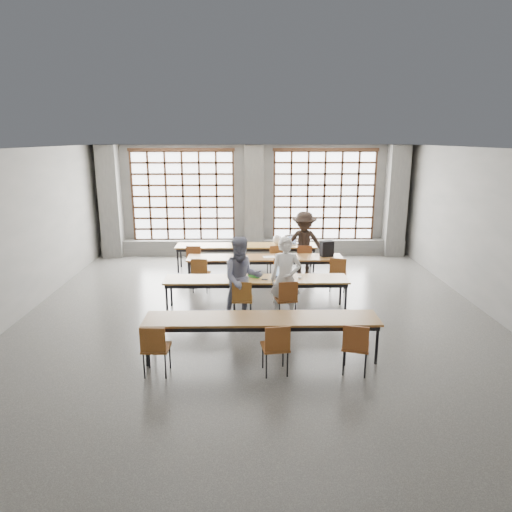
% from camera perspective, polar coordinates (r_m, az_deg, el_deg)
% --- Properties ---
extents(floor, '(11.00, 11.00, 0.00)m').
position_cam_1_polar(floor, '(9.84, 0.11, -7.54)').
color(floor, '#4E4E4B').
rests_on(floor, ground).
extents(ceiling, '(11.00, 11.00, 0.00)m').
position_cam_1_polar(ceiling, '(9.12, 0.12, 13.29)').
color(ceiling, silver).
rests_on(ceiling, floor).
extents(wall_back, '(10.00, 0.00, 10.00)m').
position_cam_1_polar(wall_back, '(14.75, -0.28, 6.94)').
color(wall_back, '#5E5E5B').
rests_on(wall_back, floor).
extents(wall_front, '(10.00, 0.00, 10.00)m').
position_cam_1_polar(wall_front, '(4.11, 1.58, -13.76)').
color(wall_front, '#5E5E5B').
rests_on(wall_front, floor).
extents(wall_left, '(0.00, 11.00, 11.00)m').
position_cam_1_polar(wall_left, '(10.50, -28.33, 2.08)').
color(wall_left, '#5E5E5B').
rests_on(wall_left, floor).
extents(wall_right, '(0.00, 11.00, 11.00)m').
position_cam_1_polar(wall_right, '(10.66, 28.10, 2.27)').
color(wall_right, '#5E5E5B').
rests_on(wall_right, floor).
extents(column_left, '(0.60, 0.55, 3.50)m').
position_cam_1_polar(column_left, '(15.10, -17.71, 6.44)').
color(column_left, '#535351').
rests_on(column_left, floor).
extents(column_mid, '(0.60, 0.55, 3.50)m').
position_cam_1_polar(column_mid, '(14.47, -0.27, 6.80)').
color(column_mid, '#535351').
rests_on(column_mid, floor).
extents(column_right, '(0.60, 0.55, 3.50)m').
position_cam_1_polar(column_right, '(15.20, 17.06, 6.54)').
color(column_right, '#535351').
rests_on(column_right, floor).
extents(window_left, '(3.32, 0.12, 3.00)m').
position_cam_1_polar(window_left, '(14.80, -9.10, 7.37)').
color(window_left, white).
rests_on(window_left, wall_back).
extents(window_right, '(3.32, 0.12, 3.00)m').
position_cam_1_polar(window_right, '(14.85, 8.51, 7.42)').
color(window_right, white).
rests_on(window_right, wall_back).
extents(sill_ledge, '(9.80, 0.35, 0.50)m').
position_cam_1_polar(sill_ledge, '(14.83, -0.26, 1.09)').
color(sill_ledge, '#535351').
rests_on(sill_ledge, floor).
extents(desk_row_a, '(4.00, 0.70, 0.73)m').
position_cam_1_polar(desk_row_a, '(13.07, -1.25, 1.11)').
color(desk_row_a, brown).
rests_on(desk_row_a, floor).
extents(desk_row_b, '(4.00, 0.70, 0.73)m').
position_cam_1_polar(desk_row_b, '(11.76, 1.13, -0.42)').
color(desk_row_b, brown).
rests_on(desk_row_b, floor).
extents(desk_row_c, '(4.00, 0.70, 0.73)m').
position_cam_1_polar(desk_row_c, '(9.98, 0.04, -3.17)').
color(desk_row_c, brown).
rests_on(desk_row_c, floor).
extents(desk_row_d, '(4.00, 0.70, 0.73)m').
position_cam_1_polar(desk_row_d, '(7.87, 0.72, -8.15)').
color(desk_row_d, brown).
rests_on(desk_row_d, floor).
extents(chair_back_left, '(0.45, 0.46, 0.88)m').
position_cam_1_polar(chair_back_left, '(12.58, -7.68, -0.16)').
color(chair_back_left, '#672F14').
rests_on(chair_back_left, floor).
extents(chair_back_mid, '(0.49, 0.50, 0.88)m').
position_cam_1_polar(chair_back_mid, '(12.51, 2.47, -0.12)').
color(chair_back_mid, brown).
rests_on(chair_back_mid, floor).
extents(chair_back_right, '(0.44, 0.44, 0.88)m').
position_cam_1_polar(chair_back_right, '(12.58, 6.03, -0.10)').
color(chair_back_right, brown).
rests_on(chair_back_right, floor).
extents(chair_mid_left, '(0.46, 0.46, 0.88)m').
position_cam_1_polar(chair_mid_left, '(11.25, -6.98, -1.91)').
color(chair_mid_left, brown).
rests_on(chair_mid_left, floor).
extents(chair_mid_centre, '(0.46, 0.46, 0.88)m').
position_cam_1_polar(chair_mid_centre, '(11.21, 3.25, -1.87)').
color(chair_mid_centre, brown).
rests_on(chair_mid_centre, floor).
extents(chair_mid_right, '(0.52, 0.52, 0.88)m').
position_cam_1_polar(chair_mid_right, '(11.40, 10.21, -1.81)').
color(chair_mid_right, brown).
rests_on(chair_mid_right, floor).
extents(chair_front_left, '(0.43, 0.44, 0.88)m').
position_cam_1_polar(chair_front_left, '(9.42, -1.74, -5.09)').
color(chair_front_left, brown).
rests_on(chair_front_left, floor).
extents(chair_front_right, '(0.49, 0.49, 0.88)m').
position_cam_1_polar(chair_front_right, '(9.45, 3.85, -5.05)').
color(chair_front_right, brown).
rests_on(chair_front_right, floor).
extents(chair_near_left, '(0.44, 0.44, 0.88)m').
position_cam_1_polar(chair_near_left, '(7.49, -12.52, -10.80)').
color(chair_near_left, brown).
rests_on(chair_near_left, floor).
extents(chair_near_mid, '(0.47, 0.48, 0.88)m').
position_cam_1_polar(chair_near_mid, '(7.36, 2.53, -10.94)').
color(chair_near_mid, brown).
rests_on(chair_near_mid, floor).
extents(chair_near_right, '(0.52, 0.52, 0.88)m').
position_cam_1_polar(chair_near_right, '(7.54, 12.35, -10.63)').
color(chair_near_right, brown).
rests_on(chair_near_right, floor).
extents(student_male, '(0.68, 0.48, 1.75)m').
position_cam_1_polar(student_male, '(9.46, 3.73, -2.84)').
color(student_male, silver).
rests_on(student_male, floor).
extents(student_female, '(0.97, 0.82, 1.76)m').
position_cam_1_polar(student_female, '(9.43, -1.73, -2.85)').
color(student_female, navy).
rests_on(student_female, floor).
extents(student_back, '(1.22, 0.80, 1.77)m').
position_cam_1_polar(student_back, '(12.63, 6.01, 1.57)').
color(student_back, black).
rests_on(student_back, floor).
extents(laptop_front, '(0.38, 0.33, 0.26)m').
position_cam_1_polar(laptop_front, '(10.07, 3.14, -2.28)').
color(laptop_front, '#ABABAF').
rests_on(laptop_front, desk_row_c).
extents(laptop_back, '(0.46, 0.43, 0.26)m').
position_cam_1_polar(laptop_back, '(13.20, 4.50, 1.77)').
color(laptop_back, '#AAAAAF').
rests_on(laptop_back, desk_row_a).
extents(mouse, '(0.12, 0.10, 0.04)m').
position_cam_1_polar(mouse, '(9.99, 5.51, -2.70)').
color(mouse, white).
rests_on(mouse, desk_row_c).
extents(green_box, '(0.26, 0.19, 0.09)m').
position_cam_1_polar(green_box, '(10.02, -0.25, -2.43)').
color(green_box, '#338B2D').
rests_on(green_box, desk_row_c).
extents(phone, '(0.14, 0.09, 0.01)m').
position_cam_1_polar(phone, '(9.86, 1.10, -2.94)').
color(phone, black).
rests_on(phone, desk_row_c).
extents(paper_sheet_a, '(0.33, 0.27, 0.00)m').
position_cam_1_polar(paper_sheet_a, '(11.79, -1.79, -0.06)').
color(paper_sheet_a, white).
rests_on(paper_sheet_a, desk_row_b).
extents(paper_sheet_c, '(0.33, 0.26, 0.00)m').
position_cam_1_polar(paper_sheet_c, '(11.75, 1.62, -0.10)').
color(paper_sheet_c, white).
rests_on(paper_sheet_c, desk_row_b).
extents(backpack, '(0.36, 0.27, 0.40)m').
position_cam_1_polar(backpack, '(11.91, 8.84, 0.92)').
color(backpack, black).
rests_on(backpack, desk_row_b).
extents(plastic_bag, '(0.32, 0.29, 0.29)m').
position_cam_1_polar(plastic_bag, '(13.10, 2.68, 2.06)').
color(plastic_bag, white).
rests_on(plastic_bag, desk_row_a).
extents(red_pouch, '(0.21, 0.13, 0.06)m').
position_cam_1_polar(red_pouch, '(7.58, -12.36, -10.80)').
color(red_pouch, maroon).
rests_on(red_pouch, chair_near_left).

